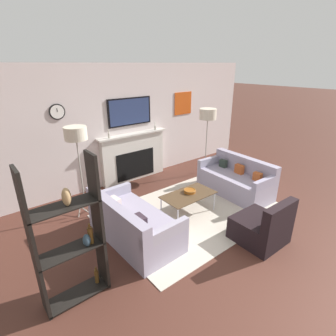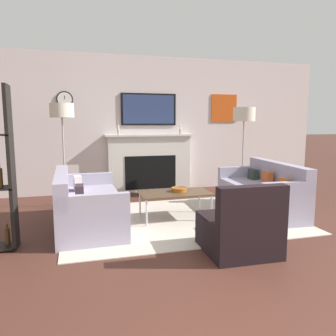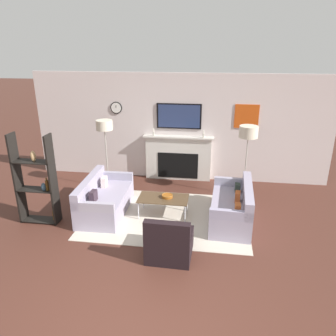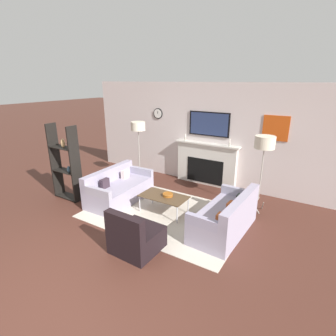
{
  "view_description": "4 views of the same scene",
  "coord_description": "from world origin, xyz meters",
  "px_view_note": "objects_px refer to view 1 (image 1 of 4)",
  "views": [
    {
      "loc": [
        -3.13,
        -0.43,
        2.69
      ],
      "look_at": [
        -0.09,
        3.33,
        0.75
      ],
      "focal_mm": 28.0,
      "sensor_mm": 36.0,
      "label": 1
    },
    {
      "loc": [
        -1.4,
        -1.69,
        1.4
      ],
      "look_at": [
        -0.08,
        3.08,
        0.71
      ],
      "focal_mm": 35.0,
      "sensor_mm": 36.0,
      "label": 2
    },
    {
      "loc": [
        0.87,
        -3.2,
        3.31
      ],
      "look_at": [
        -0.01,
        2.94,
        0.98
      ],
      "focal_mm": 35.0,
      "sensor_mm": 36.0,
      "label": 3
    },
    {
      "loc": [
        2.68,
        -1.56,
        2.75
      ],
      "look_at": [
        -0.32,
        3.3,
        0.82
      ],
      "focal_mm": 28.0,
      "sensor_mm": 36.0,
      "label": 4
    }
  ],
  "objects_px": {
    "coffee_table": "(189,196)",
    "floor_lamp_right": "(208,115)",
    "shelf_unit": "(70,238)",
    "couch_left": "(133,225)",
    "floor_lamp_left": "(76,135)",
    "decorative_bowl": "(190,191)",
    "armchair": "(262,228)",
    "couch_right": "(236,181)"
  },
  "relations": [
    {
      "from": "coffee_table",
      "to": "couch_left",
      "type": "bearing_deg",
      "value": -178.61
    },
    {
      "from": "couch_left",
      "to": "decorative_bowl",
      "type": "height_order",
      "value": "couch_left"
    },
    {
      "from": "floor_lamp_right",
      "to": "armchair",
      "type": "bearing_deg",
      "value": -118.47
    },
    {
      "from": "armchair",
      "to": "floor_lamp_left",
      "type": "height_order",
      "value": "floor_lamp_left"
    },
    {
      "from": "armchair",
      "to": "shelf_unit",
      "type": "bearing_deg",
      "value": 163.32
    },
    {
      "from": "floor_lamp_left",
      "to": "armchair",
      "type": "bearing_deg",
      "value": -53.79
    },
    {
      "from": "coffee_table",
      "to": "floor_lamp_right",
      "type": "distance_m",
      "value": 2.37
    },
    {
      "from": "armchair",
      "to": "floor_lamp_right",
      "type": "bearing_deg",
      "value": 61.53
    },
    {
      "from": "couch_left",
      "to": "coffee_table",
      "type": "xyz_separation_m",
      "value": [
        1.25,
        0.03,
        0.09
      ]
    },
    {
      "from": "couch_left",
      "to": "decorative_bowl",
      "type": "xyz_separation_m",
      "value": [
        1.33,
        0.08,
        0.15
      ]
    },
    {
      "from": "decorative_bowl",
      "to": "floor_lamp_left",
      "type": "xyz_separation_m",
      "value": [
        -1.63,
        1.13,
        1.13
      ]
    },
    {
      "from": "couch_left",
      "to": "shelf_unit",
      "type": "bearing_deg",
      "value": -154.51
    },
    {
      "from": "armchair",
      "to": "coffee_table",
      "type": "relative_size",
      "value": 0.77
    },
    {
      "from": "floor_lamp_right",
      "to": "couch_right",
      "type": "bearing_deg",
      "value": -103.95
    },
    {
      "from": "armchair",
      "to": "coffee_table",
      "type": "bearing_deg",
      "value": 102.95
    },
    {
      "from": "armchair",
      "to": "decorative_bowl",
      "type": "height_order",
      "value": "armchair"
    },
    {
      "from": "decorative_bowl",
      "to": "shelf_unit",
      "type": "bearing_deg",
      "value": -165.94
    },
    {
      "from": "decorative_bowl",
      "to": "shelf_unit",
      "type": "relative_size",
      "value": 0.13
    },
    {
      "from": "floor_lamp_left",
      "to": "floor_lamp_right",
      "type": "distance_m",
      "value": 3.25
    },
    {
      "from": "couch_right",
      "to": "decorative_bowl",
      "type": "relative_size",
      "value": 7.1
    },
    {
      "from": "shelf_unit",
      "to": "floor_lamp_left",
      "type": "bearing_deg",
      "value": 64.66
    },
    {
      "from": "couch_left",
      "to": "decorative_bowl",
      "type": "bearing_deg",
      "value": 3.35
    },
    {
      "from": "couch_left",
      "to": "floor_lamp_right",
      "type": "height_order",
      "value": "floor_lamp_right"
    },
    {
      "from": "couch_right",
      "to": "floor_lamp_right",
      "type": "bearing_deg",
      "value": 76.05
    },
    {
      "from": "armchair",
      "to": "coffee_table",
      "type": "height_order",
      "value": "armchair"
    },
    {
      "from": "decorative_bowl",
      "to": "shelf_unit",
      "type": "distance_m",
      "value": 2.57
    },
    {
      "from": "coffee_table",
      "to": "decorative_bowl",
      "type": "height_order",
      "value": "decorative_bowl"
    },
    {
      "from": "armchair",
      "to": "shelf_unit",
      "type": "xyz_separation_m",
      "value": [
        -2.7,
        0.81,
        0.6
      ]
    },
    {
      "from": "floor_lamp_left",
      "to": "shelf_unit",
      "type": "bearing_deg",
      "value": -115.34
    },
    {
      "from": "shelf_unit",
      "to": "floor_lamp_right",
      "type": "bearing_deg",
      "value": 23.16
    },
    {
      "from": "couch_right",
      "to": "floor_lamp_left",
      "type": "distance_m",
      "value": 3.43
    },
    {
      "from": "armchair",
      "to": "floor_lamp_left",
      "type": "xyz_separation_m",
      "value": [
        -1.87,
        2.55,
        1.3
      ]
    },
    {
      "from": "armchair",
      "to": "decorative_bowl",
      "type": "relative_size",
      "value": 3.39
    },
    {
      "from": "armchair",
      "to": "floor_lamp_right",
      "type": "relative_size",
      "value": 0.47
    },
    {
      "from": "couch_left",
      "to": "couch_right",
      "type": "height_order",
      "value": "couch_right"
    },
    {
      "from": "armchair",
      "to": "floor_lamp_right",
      "type": "distance_m",
      "value": 3.17
    },
    {
      "from": "shelf_unit",
      "to": "couch_left",
      "type": "bearing_deg",
      "value": 25.49
    },
    {
      "from": "couch_right",
      "to": "shelf_unit",
      "type": "relative_size",
      "value": 0.91
    },
    {
      "from": "coffee_table",
      "to": "shelf_unit",
      "type": "distance_m",
      "value": 2.49
    },
    {
      "from": "couch_right",
      "to": "decorative_bowl",
      "type": "xyz_separation_m",
      "value": [
        -1.33,
        0.08,
        0.14
      ]
    },
    {
      "from": "coffee_table",
      "to": "floor_lamp_right",
      "type": "bearing_deg",
      "value": 34.71
    },
    {
      "from": "coffee_table",
      "to": "decorative_bowl",
      "type": "relative_size",
      "value": 4.4
    }
  ]
}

